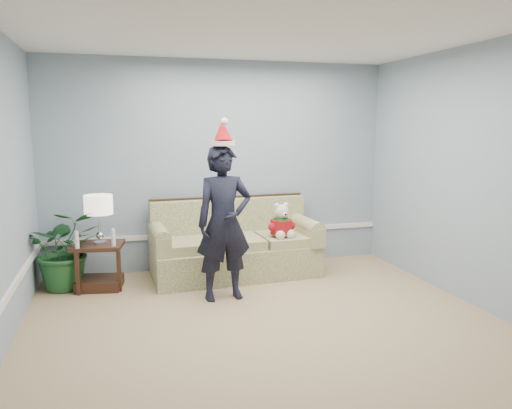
{
  "coord_description": "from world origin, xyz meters",
  "views": [
    {
      "loc": [
        -1.31,
        -3.9,
        1.87
      ],
      "look_at": [
        0.22,
        1.55,
        0.97
      ],
      "focal_mm": 35.0,
      "sensor_mm": 36.0,
      "label": 1
    }
  ],
  "objects_px": {
    "sofa": "(234,248)",
    "side_table": "(99,271)",
    "teddy_bear": "(281,225)",
    "table_lamp": "(98,207)",
    "houseplant": "(65,249)",
    "man": "(224,223)"
  },
  "relations": [
    {
      "from": "sofa",
      "to": "side_table",
      "type": "height_order",
      "value": "sofa"
    },
    {
      "from": "side_table",
      "to": "teddy_bear",
      "type": "distance_m",
      "value": 2.23
    },
    {
      "from": "table_lamp",
      "to": "side_table",
      "type": "bearing_deg",
      "value": 146.07
    },
    {
      "from": "houseplant",
      "to": "man",
      "type": "distance_m",
      "value": 1.91
    },
    {
      "from": "side_table",
      "to": "man",
      "type": "distance_m",
      "value": 1.63
    },
    {
      "from": "houseplant",
      "to": "man",
      "type": "relative_size",
      "value": 0.56
    },
    {
      "from": "sofa",
      "to": "houseplant",
      "type": "relative_size",
      "value": 2.22
    },
    {
      "from": "sofa",
      "to": "teddy_bear",
      "type": "relative_size",
      "value": 4.73
    },
    {
      "from": "man",
      "to": "sofa",
      "type": "bearing_deg",
      "value": 65.62
    },
    {
      "from": "sofa",
      "to": "table_lamp",
      "type": "bearing_deg",
      "value": -177.22
    },
    {
      "from": "side_table",
      "to": "teddy_bear",
      "type": "bearing_deg",
      "value": -3.18
    },
    {
      "from": "sofa",
      "to": "side_table",
      "type": "xyz_separation_m",
      "value": [
        -1.63,
        -0.12,
        -0.13
      ]
    },
    {
      "from": "side_table",
      "to": "table_lamp",
      "type": "xyz_separation_m",
      "value": [
        0.03,
        -0.02,
        0.76
      ]
    },
    {
      "from": "teddy_bear",
      "to": "side_table",
      "type": "bearing_deg",
      "value": 168.32
    },
    {
      "from": "sofa",
      "to": "teddy_bear",
      "type": "distance_m",
      "value": 0.68
    },
    {
      "from": "side_table",
      "to": "teddy_bear",
      "type": "height_order",
      "value": "teddy_bear"
    },
    {
      "from": "sofa",
      "to": "teddy_bear",
      "type": "bearing_deg",
      "value": -26.55
    },
    {
      "from": "sofa",
      "to": "side_table",
      "type": "relative_size",
      "value": 3.33
    },
    {
      "from": "sofa",
      "to": "table_lamp",
      "type": "distance_m",
      "value": 1.72
    },
    {
      "from": "sofa",
      "to": "houseplant",
      "type": "height_order",
      "value": "sofa"
    },
    {
      "from": "sofa",
      "to": "houseplant",
      "type": "xyz_separation_m",
      "value": [
        -1.99,
        -0.01,
        0.13
      ]
    },
    {
      "from": "houseplant",
      "to": "man",
      "type": "xyz_separation_m",
      "value": [
        1.69,
        -0.82,
        0.37
      ]
    }
  ]
}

